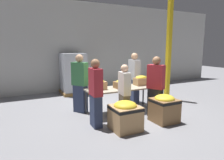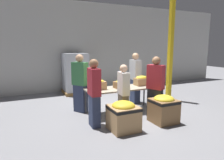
% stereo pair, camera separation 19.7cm
% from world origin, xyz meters
% --- Properties ---
extents(ground_plane, '(30.00, 30.00, 0.00)m').
position_xyz_m(ground_plane, '(0.00, 0.00, 0.00)').
color(ground_plane, gray).
extents(wall_back, '(16.00, 0.08, 4.00)m').
position_xyz_m(wall_back, '(0.00, 3.72, 2.00)').
color(wall_back, '#B7B7B2').
rests_on(wall_back, ground_plane).
extents(sorting_table, '(2.22, 0.80, 0.77)m').
position_xyz_m(sorting_table, '(0.00, 0.00, 0.72)').
color(sorting_table, '#9E937F').
rests_on(sorting_table, ground_plane).
extents(banana_box_0, '(0.46, 0.30, 0.31)m').
position_xyz_m(banana_box_0, '(-0.75, 0.07, 0.92)').
color(banana_box_0, tan).
rests_on(banana_box_0, sorting_table).
extents(banana_box_1, '(0.41, 0.32, 0.26)m').
position_xyz_m(banana_box_1, '(-0.04, -0.03, 0.90)').
color(banana_box_1, olive).
rests_on(banana_box_1, sorting_table).
extents(banana_box_2, '(0.44, 0.30, 0.31)m').
position_xyz_m(banana_box_2, '(0.76, 0.08, 0.93)').
color(banana_box_2, tan).
rests_on(banana_box_2, sorting_table).
extents(volunteer_0, '(0.25, 0.47, 1.72)m').
position_xyz_m(volunteer_0, '(-1.13, -0.69, 0.85)').
color(volunteer_0, '#2D3856').
rests_on(volunteer_0, ground_plane).
extents(volunteer_1, '(0.41, 0.52, 1.74)m').
position_xyz_m(volunteer_1, '(0.68, -0.77, 0.87)').
color(volunteer_1, black).
rests_on(volunteer_1, ground_plane).
extents(volunteer_2, '(0.27, 0.50, 1.79)m').
position_xyz_m(volunteer_2, '(0.92, 0.73, 0.89)').
color(volunteer_2, '#2D3856').
rests_on(volunteer_2, ground_plane).
extents(volunteer_3, '(0.47, 0.53, 1.79)m').
position_xyz_m(volunteer_3, '(-1.13, 0.58, 0.89)').
color(volunteer_3, '#2D3856').
rests_on(volunteer_3, ground_plane).
extents(volunteer_4, '(0.26, 0.44, 1.55)m').
position_xyz_m(volunteer_4, '(-0.28, -0.65, 0.77)').
color(volunteer_4, '#6B604C').
rests_on(volunteer_4, ground_plane).
extents(donation_bin_0, '(0.66, 0.66, 0.73)m').
position_xyz_m(donation_bin_0, '(-0.58, -1.21, 0.38)').
color(donation_bin_0, tan).
rests_on(donation_bin_0, ground_plane).
extents(donation_bin_1, '(0.63, 0.63, 0.75)m').
position_xyz_m(donation_bin_1, '(0.63, -1.21, 0.40)').
color(donation_bin_1, olive).
rests_on(donation_bin_1, ground_plane).
extents(support_pillar, '(0.15, 0.15, 4.00)m').
position_xyz_m(support_pillar, '(2.29, 0.54, 2.00)').
color(support_pillar, gold).
rests_on(support_pillar, ground_plane).
extents(pallet_stack_0, '(1.05, 1.05, 1.73)m').
position_xyz_m(pallet_stack_0, '(-0.64, 3.09, 0.85)').
color(pallet_stack_0, olive).
rests_on(pallet_stack_0, ground_plane).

